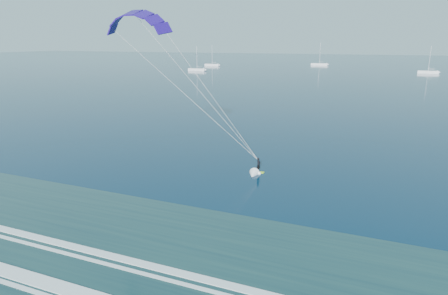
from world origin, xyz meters
name	(u,v)px	position (x,y,z in m)	size (l,w,h in m)	color
kitesurfer_rig	(198,89)	(-1.88, 27.10, 9.13)	(16.54, 7.94, 17.95)	#B1EF1C
sailboat_0	(197,70)	(-71.59, 164.95, 0.68)	(8.63, 2.40, 11.75)	white
sailboat_1	(212,65)	(-81.26, 203.56, 0.68)	(8.69, 2.40, 11.93)	white
sailboat_2	(319,64)	(-25.51, 234.37, 0.69)	(9.71, 2.40, 12.96)	white
sailboat_3	(428,72)	(29.83, 191.38, 0.68)	(8.49, 2.40, 11.82)	white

